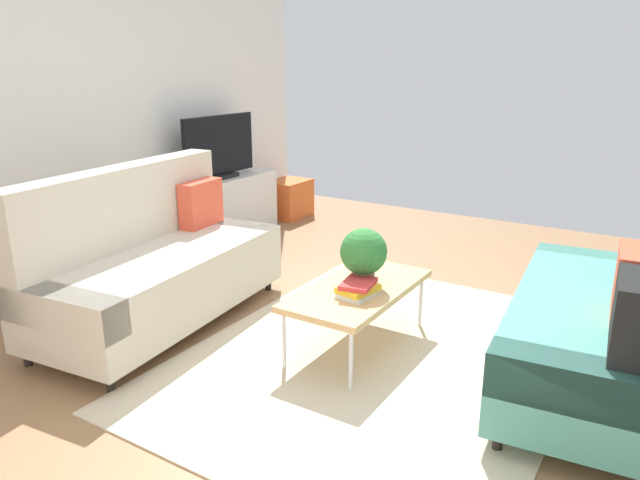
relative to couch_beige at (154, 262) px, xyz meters
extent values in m
plane|color=#936B47|center=(0.28, -1.44, -0.44)|extent=(7.68, 7.68, 0.00)
cube|color=white|center=(0.28, 1.36, 1.01)|extent=(6.40, 0.12, 2.90)
cube|color=beige|center=(0.34, -1.62, -0.44)|extent=(2.90, 2.20, 0.01)
cube|color=beige|center=(-0.01, -0.07, -0.12)|extent=(1.98, 1.03, 0.44)
cube|color=beige|center=(-0.04, 0.25, 0.38)|extent=(1.91, 0.40, 0.56)
cube|color=beige|center=(0.84, 0.02, -0.01)|extent=(0.29, 0.86, 0.22)
cube|color=beige|center=(-0.85, -0.16, -0.01)|extent=(0.29, 0.86, 0.22)
cylinder|color=black|center=(0.89, -0.32, -0.39)|extent=(0.05, 0.05, 0.10)
cylinder|color=black|center=(-0.84, -0.50, -0.39)|extent=(0.05, 0.05, 0.10)
cylinder|color=black|center=(0.82, 0.36, -0.39)|extent=(0.05, 0.05, 0.10)
cylinder|color=black|center=(-0.91, 0.18, -0.39)|extent=(0.05, 0.05, 0.10)
cube|color=#D84C33|center=(0.65, 0.14, 0.28)|extent=(0.41, 0.18, 0.36)
cube|color=teal|center=(0.69, -2.77, -0.12)|extent=(1.97, 1.02, 0.44)
cube|color=teal|center=(-0.15, -2.85, -0.01)|extent=(0.28, 0.86, 0.22)
cube|color=teal|center=(1.54, -2.69, -0.01)|extent=(0.28, 0.86, 0.22)
cylinder|color=black|center=(-0.20, -2.52, -0.39)|extent=(0.05, 0.05, 0.10)
cylinder|color=black|center=(1.53, -2.35, -0.39)|extent=(0.05, 0.05, 0.10)
cube|color=black|center=(0.04, -2.97, 0.28)|extent=(0.41, 0.18, 0.36)
cube|color=#D84C33|center=(0.49, -2.93, 0.28)|extent=(0.41, 0.18, 0.36)
cube|color=tan|center=(0.39, -1.42, -0.04)|extent=(1.10, 0.56, 0.04)
cylinder|color=silver|center=(-0.11, -1.19, -0.25)|extent=(0.02, 0.02, 0.38)
cylinder|color=silver|center=(0.89, -1.19, -0.25)|extent=(0.02, 0.02, 0.38)
cylinder|color=silver|center=(-0.11, -1.65, -0.25)|extent=(0.02, 0.02, 0.38)
cylinder|color=silver|center=(0.89, -1.65, -0.25)|extent=(0.02, 0.02, 0.38)
cube|color=silver|center=(1.86, 1.02, -0.12)|extent=(1.40, 0.44, 0.64)
cube|color=black|center=(1.86, 1.00, 0.22)|extent=(0.36, 0.20, 0.04)
cube|color=black|center=(1.86, 1.00, 0.54)|extent=(1.00, 0.05, 0.60)
cube|color=orange|center=(2.96, 0.92, -0.22)|extent=(0.52, 0.40, 0.44)
cylinder|color=brown|center=(0.42, -1.44, 0.03)|extent=(0.15, 0.15, 0.11)
sphere|color=#2D7233|center=(0.42, -1.44, 0.21)|extent=(0.30, 0.30, 0.30)
cube|color=silver|center=(0.26, -1.49, -0.01)|extent=(0.26, 0.20, 0.03)
cube|color=gold|center=(0.26, -1.49, 0.03)|extent=(0.27, 0.22, 0.04)
cube|color=red|center=(0.26, -1.49, 0.06)|extent=(0.27, 0.22, 0.03)
cylinder|color=silver|center=(1.28, 1.07, 0.30)|extent=(0.10, 0.10, 0.20)
cylinder|color=#262626|center=(1.44, 0.98, 0.30)|extent=(0.06, 0.06, 0.20)
cylinder|color=gold|center=(1.54, 0.98, 0.28)|extent=(0.05, 0.05, 0.16)
camera|label=1|loc=(-2.72, -3.09, 1.36)|focal=33.23mm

